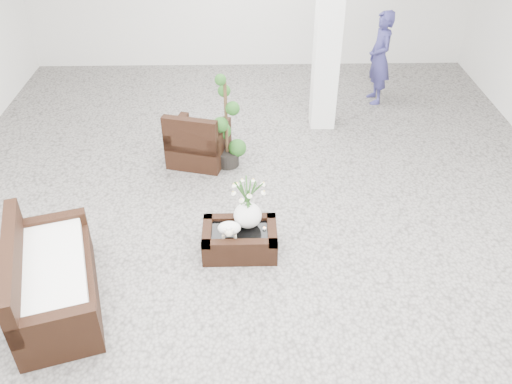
{
  "coord_description": "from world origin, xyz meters",
  "views": [
    {
      "loc": [
        -0.12,
        -5.48,
        4.46
      ],
      "look_at": [
        0.0,
        -0.1,
        0.62
      ],
      "focal_mm": 37.67,
      "sensor_mm": 36.0,
      "label": 1
    }
  ],
  "objects_px": {
    "coffee_table": "(240,240)",
    "armchair": "(198,135)",
    "loveseat": "(52,272)",
    "topiary": "(226,122)"
  },
  "relations": [
    {
      "from": "topiary",
      "to": "coffee_table",
      "type": "bearing_deg",
      "value": -84.42
    },
    {
      "from": "loveseat",
      "to": "armchair",
      "type": "bearing_deg",
      "value": -41.53
    },
    {
      "from": "coffee_table",
      "to": "loveseat",
      "type": "bearing_deg",
      "value": -157.57
    },
    {
      "from": "loveseat",
      "to": "topiary",
      "type": "distance_m",
      "value": 3.34
    },
    {
      "from": "coffee_table",
      "to": "armchair",
      "type": "height_order",
      "value": "armchair"
    },
    {
      "from": "coffee_table",
      "to": "armchair",
      "type": "distance_m",
      "value": 2.25
    },
    {
      "from": "armchair",
      "to": "topiary",
      "type": "bearing_deg",
      "value": 175.59
    },
    {
      "from": "coffee_table",
      "to": "loveseat",
      "type": "xyz_separation_m",
      "value": [
        -1.99,
        -0.82,
        0.3
      ]
    },
    {
      "from": "armchair",
      "to": "coffee_table",
      "type": "bearing_deg",
      "value": 121.52
    },
    {
      "from": "coffee_table",
      "to": "topiary",
      "type": "height_order",
      "value": "topiary"
    }
  ]
}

